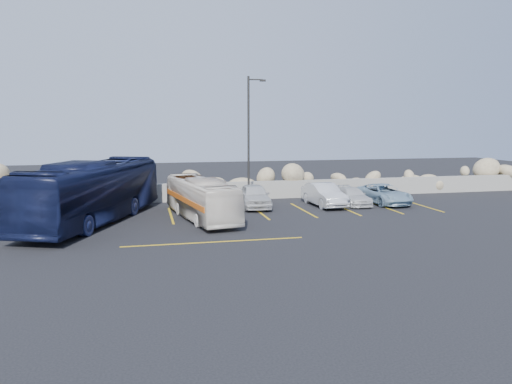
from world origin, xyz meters
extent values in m
plane|color=black|center=(0.00, 0.00, 0.00)|extent=(90.00, 90.00, 0.00)
cube|color=gray|center=(0.00, 12.00, 0.60)|extent=(60.00, 0.40, 1.20)
cube|color=gold|center=(-2.50, 7.00, 0.01)|extent=(0.12, 5.00, 0.01)
cube|color=gold|center=(2.60, 7.00, 0.01)|extent=(0.12, 5.00, 0.01)
cube|color=gold|center=(5.30, 7.00, 0.01)|extent=(0.12, 5.00, 0.01)
cube|color=gold|center=(7.90, 7.00, 0.01)|extent=(0.12, 5.00, 0.01)
cube|color=gold|center=(10.50, 7.00, 0.01)|extent=(0.12, 5.00, 0.01)
cube|color=gold|center=(13.10, 7.00, 0.01)|extent=(0.12, 5.00, 0.01)
cube|color=gold|center=(-1.00, 0.20, 0.01)|extent=(8.00, 0.12, 0.01)
cylinder|color=#292825|center=(2.50, 9.50, 4.00)|extent=(0.14, 0.14, 8.00)
cylinder|color=#292825|center=(2.95, 9.50, 7.80)|extent=(0.90, 0.08, 0.08)
cube|color=#292825|center=(3.40, 9.50, 7.75)|extent=(0.35, 0.18, 0.12)
imported|color=silver|center=(-0.95, 5.68, 1.12)|extent=(3.32, 8.23, 2.23)
imported|color=black|center=(-6.53, 5.89, 1.62)|extent=(6.84, 11.80, 3.24)
imported|color=silver|center=(2.69, 8.64, 0.72)|extent=(2.01, 4.33, 1.44)
imported|color=silver|center=(7.05, 8.19, 0.70)|extent=(1.73, 4.35, 1.41)
imported|color=silver|center=(8.95, 8.28, 0.54)|extent=(1.59, 3.75, 1.08)
imported|color=#7F9FB5|center=(11.14, 8.23, 0.62)|extent=(2.41, 4.64, 1.25)
camera|label=1|loc=(-3.92, -20.95, 5.17)|focal=35.00mm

